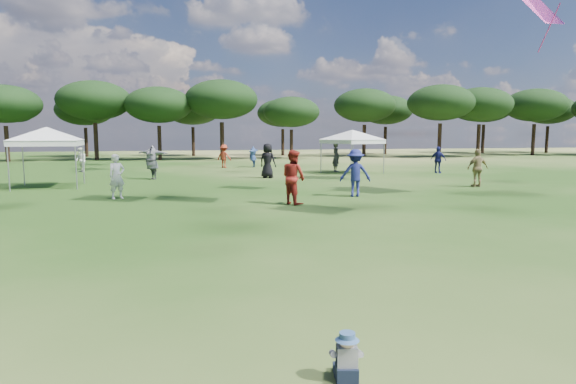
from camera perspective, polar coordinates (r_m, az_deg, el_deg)
The scene contains 5 objects.
tree_line at distance 50.12m, azimuth -9.24°, elevation 10.22°, with size 108.78×17.63×7.77m.
tent_left at distance 24.65m, azimuth -26.71°, elevation 6.60°, with size 5.73×5.73×3.06m.
tent_right at distance 30.47m, azimuth 7.65°, elevation 7.07°, with size 5.50×5.50×3.00m.
toddler at distance 5.10m, azimuth 6.95°, elevation -19.02°, with size 0.37×0.40×0.51m.
festival_crowd at distance 25.48m, azimuth -11.84°, elevation 3.24°, with size 30.87×20.66×1.93m.
Camera 1 is at (-1.15, -2.50, 2.45)m, focal length 30.00 mm.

